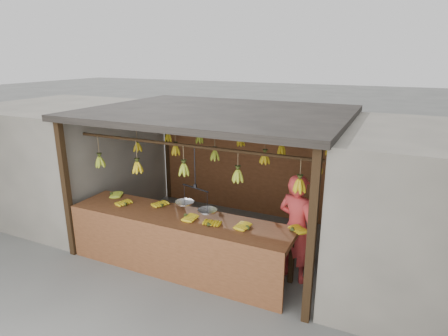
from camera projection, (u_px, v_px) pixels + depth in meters
The scene contains 8 objects.
ground at pixel (217, 239), 6.92m from camera, with size 80.00×80.00×0.00m, color #5B5B57.
stall at pixel (225, 131), 6.64m from camera, with size 4.30×3.30×2.40m.
neighbor_left at pixel (67, 158), 8.05m from camera, with size 3.00×3.00×2.30m, color slate.
counter at pixel (175, 230), 5.70m from camera, with size 3.70×0.82×0.96m.
hanging_bananas at pixel (217, 155), 6.45m from camera, with size 3.61×2.24×0.37m.
balance_scale at pixel (196, 203), 5.68m from camera, with size 0.76×0.42×0.95m.
vendor at pixel (296, 228), 5.51m from camera, with size 0.61×0.40×1.66m, color #BF3333.
bag_bundles at pixel (341, 182), 7.02m from camera, with size 0.08×0.26×1.28m.
Camera 1 is at (2.76, -5.60, 3.27)m, focal length 30.00 mm.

